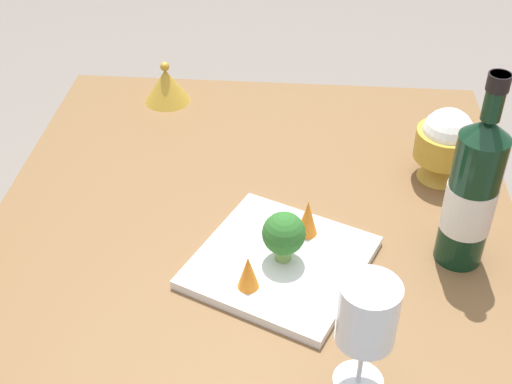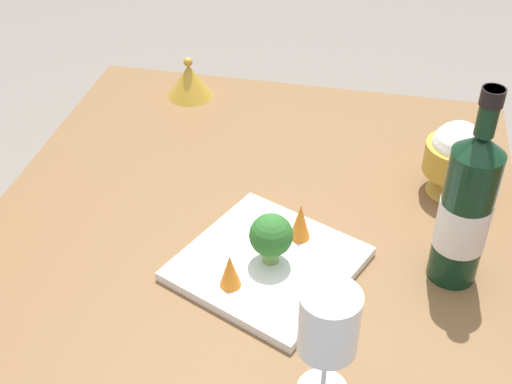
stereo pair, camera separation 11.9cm
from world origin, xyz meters
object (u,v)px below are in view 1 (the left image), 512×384
at_px(carrot_garnish_left, 308,218).
at_px(wine_bottle, 472,193).
at_px(rice_bowl_lid, 166,85).
at_px(broccoli_floret, 284,234).
at_px(wine_glass, 367,316).
at_px(rice_bowl, 446,144).
at_px(carrot_garnish_right, 248,272).
at_px(serving_plate, 280,262).

bearing_deg(carrot_garnish_left, wine_bottle, 85.31).
distance_m(rice_bowl_lid, broccoli_floret, 0.57).
xyz_separation_m(wine_glass, rice_bowl, (-0.48, 0.17, -0.05)).
bearing_deg(wine_glass, carrot_garnish_left, -164.92).
bearing_deg(carrot_garnish_left, carrot_garnish_right, -33.18).
height_order(rice_bowl_lid, carrot_garnish_left, rice_bowl_lid).
bearing_deg(carrot_garnish_left, wine_glass, 15.08).
height_order(rice_bowl, carrot_garnish_left, rice_bowl).
bearing_deg(wine_glass, broccoli_floret, -152.69).
bearing_deg(serving_plate, rice_bowl_lid, -151.37).
relative_size(wine_bottle, rice_bowl, 2.32).
relative_size(rice_bowl_lid, serving_plate, 0.30).
distance_m(wine_bottle, rice_bowl_lid, 0.73).
bearing_deg(broccoli_floret, rice_bowl_lid, -150.97).
distance_m(wine_glass, carrot_garnish_right, 0.23).
bearing_deg(wine_bottle, serving_plate, -80.96).
bearing_deg(wine_bottle, rice_bowl, 180.00).
bearing_deg(serving_plate, carrot_garnish_right, -34.70).
xyz_separation_m(serving_plate, broccoli_floret, (-0.00, 0.00, 0.06)).
xyz_separation_m(broccoli_floret, carrot_garnish_left, (-0.06, 0.04, -0.02)).
bearing_deg(carrot_garnish_right, rice_bowl_lid, -157.99).
relative_size(rice_bowl, serving_plate, 0.43).
relative_size(serving_plate, carrot_garnish_left, 5.02).
xyz_separation_m(rice_bowl_lid, carrot_garnish_right, (0.57, 0.23, 0.01)).
xyz_separation_m(rice_bowl, rice_bowl_lid, (-0.24, -0.56, -0.04)).
xyz_separation_m(rice_bowl, carrot_garnish_left, (0.20, -0.24, -0.03)).
height_order(rice_bowl_lid, carrot_garnish_right, rice_bowl_lid).
height_order(wine_glass, rice_bowl_lid, wine_glass).
height_order(rice_bowl, serving_plate, rice_bowl).
relative_size(wine_glass, broccoli_floret, 2.09).
xyz_separation_m(wine_bottle, wine_glass, (0.26, -0.17, -0.00)).
distance_m(wine_bottle, carrot_garnish_left, 0.26).
distance_m(wine_glass, broccoli_floret, 0.25).
distance_m(serving_plate, carrot_garnish_left, 0.09).
bearing_deg(serving_plate, broccoli_floret, 101.52).
distance_m(wine_bottle, carrot_garnish_right, 0.36).
height_order(rice_bowl, carrot_garnish_right, rice_bowl).
xyz_separation_m(wine_glass, carrot_garnish_left, (-0.28, -0.08, -0.08)).
bearing_deg(wine_glass, wine_bottle, 147.09).
height_order(rice_bowl_lid, serving_plate, rice_bowl_lid).
distance_m(rice_bowl_lid, carrot_garnish_left, 0.54).
xyz_separation_m(rice_bowl_lid, broccoli_floret, (0.50, 0.28, 0.03)).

